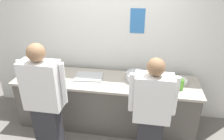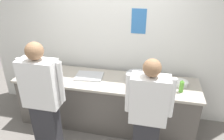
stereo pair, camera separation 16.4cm
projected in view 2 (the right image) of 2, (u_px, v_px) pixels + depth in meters
ground_plane at (100, 137)px, 3.45m from camera, size 9.00×9.00×0.00m
wall_back at (112, 35)px, 3.60m from camera, size 4.72×0.11×2.99m
prep_counter at (106, 102)px, 3.61m from camera, size 3.01×0.76×0.88m
chef_near_left at (43, 100)px, 2.82m from camera, size 0.63×0.24×1.74m
chef_center at (148, 115)px, 2.61m from camera, size 0.60×0.24×1.63m
plate_stack_front at (181, 83)px, 3.25m from camera, size 0.23×0.23×0.06m
plate_stack_rear at (47, 69)px, 3.69m from camera, size 0.21×0.21×0.10m
mixing_bowl_steel at (137, 77)px, 3.35m from camera, size 0.37×0.37×0.13m
sheet_tray at (89, 76)px, 3.51m from camera, size 0.48×0.38×0.02m
squeeze_bottle_primary at (182, 86)px, 3.04m from camera, size 0.06×0.06×0.20m
ramekin_yellow_sauce at (160, 83)px, 3.26m from camera, size 0.08×0.08×0.05m
ramekin_red_sauce at (55, 72)px, 3.62m from camera, size 0.09×0.09×0.05m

